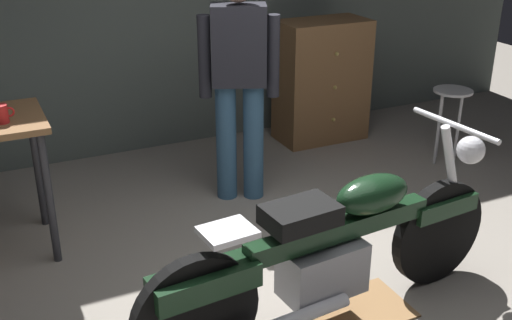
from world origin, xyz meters
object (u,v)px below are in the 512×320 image
Objects in this scene: motorcycle at (334,248)px; person_standing at (239,78)px; wooden_dresser at (322,81)px; mug_red_diner at (1,114)px; shop_stool at (451,106)px.

person_standing is (0.17, 1.58, 0.48)m from motorcycle.
wooden_dresser is at bearing -122.32° from person_standing.
mug_red_diner is at bearing 30.08° from person_standing.
mug_red_diner reaches higher than shop_stool.
person_standing is at bearing 6.81° from mug_red_diner.
motorcycle is 1.31× the size of person_standing.
shop_stool is at bearing 0.68° from mug_red_diner.
person_standing is 1.61m from mug_red_diner.
wooden_dresser is (1.35, 2.39, 0.10)m from motorcycle.
wooden_dresser is at bearing 125.47° from shop_stool.
motorcycle is at bearing 107.07° from person_standing.
wooden_dresser is at bearing 19.77° from mug_red_diner.
person_standing reaches higher than mug_red_diner.
person_standing is at bearing 78.82° from motorcycle.
motorcycle is 2.74m from wooden_dresser.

